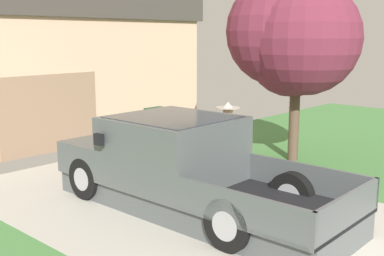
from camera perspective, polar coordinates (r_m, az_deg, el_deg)
The scene contains 6 objects.
pickup_truck at distance 8.79m, azimuth -1.69°, elevation -4.59°, with size 2.18×5.61×1.64m.
person_with_hat at distance 10.03m, azimuth 4.20°, elevation -1.34°, with size 0.52×0.50×1.74m.
handbag at distance 10.06m, azimuth 4.97°, elevation -6.11°, with size 0.39×0.15×0.46m.
house_with_garage at distance 16.19m, azimuth -18.25°, elevation 7.28°, with size 9.68×5.81×4.39m.
front_yard_tree at distance 11.86m, azimuth 11.72°, elevation 10.27°, with size 2.68×3.27×4.49m.
wheeled_trash_bin at distance 13.70m, azimuth -3.75°, elevation 0.31°, with size 0.60×0.72×1.07m.
Camera 1 is at (-6.13, -1.24, 3.06)m, focal length 45.31 mm.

